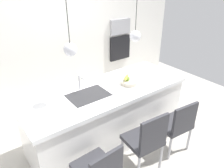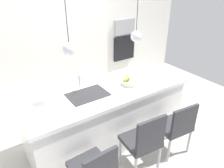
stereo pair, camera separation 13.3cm
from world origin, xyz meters
name	(u,v)px [view 1 (the left image)]	position (x,y,z in m)	size (l,w,h in m)	color
floor	(107,137)	(0.00, 0.00, 0.00)	(6.60, 6.60, 0.00)	#BCB7AD
back_wall	(57,39)	(0.00, 1.65, 1.30)	(6.00, 0.10, 2.60)	silver
kitchen_island	(107,115)	(0.00, 0.00, 0.46)	(2.50, 0.93, 0.92)	white
sink_basin	(88,96)	(-0.31, 0.00, 0.91)	(0.56, 0.40, 0.02)	#2D2D30
faucet	(80,81)	(-0.31, 0.21, 1.06)	(0.02, 0.17, 0.22)	silver
fruit_bowl	(129,81)	(0.37, -0.07, 0.96)	(0.27, 0.27, 0.14)	beige
microwave	(120,27)	(1.51, 1.58, 1.35)	(0.54, 0.08, 0.34)	#9E9EA3
oven	(120,48)	(1.51, 1.58, 0.85)	(0.56, 0.08, 0.56)	black
chair_middle	(146,139)	(0.03, -0.82, 0.53)	(0.48, 0.47, 0.94)	#333338
chair_far	(177,124)	(0.66, -0.82, 0.49)	(0.49, 0.46, 0.86)	#333338
pendant_light_left	(70,49)	(-0.52, 0.00, 1.62)	(0.16, 0.16, 0.76)	silver
pendant_light_right	(135,36)	(0.52, 0.00, 1.62)	(0.16, 0.16, 0.76)	silver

